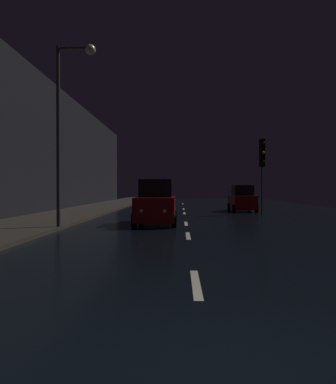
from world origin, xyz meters
name	(u,v)px	position (x,y,z in m)	size (l,w,h in m)	color
ground	(184,212)	(0.00, 24.50, -0.01)	(27.64, 84.00, 0.02)	black
sidewalk_left	(84,211)	(-7.62, 24.50, 0.07)	(4.40, 84.00, 0.15)	#38332B
building_facade_left	(32,142)	(-10.22, 21.00, 4.88)	(0.80, 63.00, 9.75)	black
lane_centerline	(185,217)	(0.00, 19.84, 0.01)	(0.16, 38.56, 0.01)	beige
traffic_light_far_right	(262,159)	(5.32, 22.02, 3.79)	(0.37, 0.48, 5.18)	#38383A
streetlamp_overhead	(68,109)	(-5.09, 11.95, 5.18)	(1.70, 0.44, 7.92)	#2D2D30
car_approaching_headlights	(156,204)	(-1.49, 14.69, 1.02)	(2.05, 4.43, 2.23)	maroon
car_parked_right_far	(242,199)	(4.52, 25.40, 0.93)	(1.87, 4.04, 2.04)	maroon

